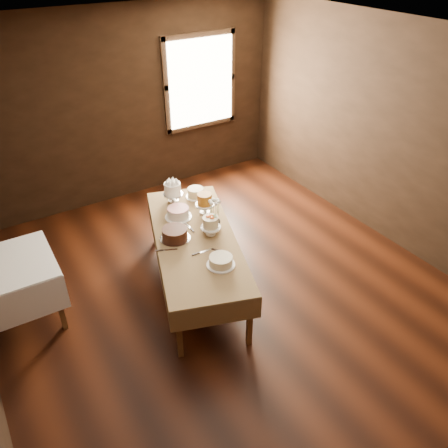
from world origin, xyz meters
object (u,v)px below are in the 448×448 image
flower_vase (215,220)px  cake_flowers (211,227)px  cake_cream (221,261)px  cake_chocolate (175,234)px  cake_server_c (187,225)px  cake_server_b (225,253)px  cake_meringue (173,193)px  display_table (195,240)px  cake_speckled (196,193)px  cake_lattice (178,213)px  cake_server_e (170,250)px  cake_server_a (206,251)px  side_table (8,272)px  cake_caramel (205,204)px  cake_server_d (213,219)px

flower_vase → cake_flowers: bearing=-135.4°
cake_flowers → cake_cream: size_ratio=0.74×
cake_chocolate → cake_server_c: (0.25, 0.17, -0.06)m
cake_chocolate → cake_server_b: (0.33, -0.52, -0.06)m
cake_meringue → cake_flowers: size_ratio=1.13×
cake_flowers → cake_cream: 0.58m
cake_flowers → cake_server_b: size_ratio=0.99×
display_table → cake_meringue: 0.87m
cake_speckled → cake_lattice: cake_speckled is taller
display_table → cake_speckled: cake_speckled is taller
cake_server_c → cake_server_e: (-0.38, -0.33, 0.00)m
cake_server_a → cake_server_b: bearing=-40.4°
cake_meringue → cake_server_e: cake_meringue is taller
cake_server_a → flower_vase: flower_vase is taller
display_table → cake_server_a: bearing=-96.4°
cake_chocolate → flower_vase: bearing=-0.7°
cake_speckled → side_table: bearing=-173.1°
cake_lattice → cake_server_b: size_ratio=1.48×
cake_caramel → cake_chocolate: cake_caramel is taller
side_table → cake_server_b: 2.23m
cake_server_c → cake_server_b: bearing=-170.6°
cake_caramel → cake_server_e: cake_caramel is taller
display_table → cake_caramel: 0.55m
cake_meringue → cake_server_e: (-0.50, -0.91, -0.12)m
display_table → cake_server_c: 0.26m
display_table → cake_meringue: cake_meringue is taller
cake_lattice → cake_chocolate: (-0.24, -0.38, 0.01)m
cake_lattice → flower_vase: flower_vase is taller
cake_caramel → cake_server_e: 0.84m
cake_chocolate → side_table: bearing=166.3°
display_table → cake_server_d: cake_server_d is taller
cake_caramel → cake_server_b: 0.86m
cake_lattice → cake_server_b: cake_lattice is taller
flower_vase → cake_server_d: bearing=68.7°
cake_lattice → cake_cream: size_ratio=1.11×
cake_meringue → cake_chocolate: cake_meringue is taller
side_table → cake_server_e: (1.56, -0.57, 0.03)m
display_table → cake_meringue: bearing=79.9°
cake_caramel → cake_flowers: (-0.18, -0.43, -0.01)m
display_table → cake_caramel: size_ratio=8.85×
cake_server_e → cake_speckled: bearing=71.0°
cake_cream → cake_server_e: cake_cream is taller
cake_cream → flower_vase: 0.74m
cake_caramel → flower_vase: 0.31m
cake_server_a → cake_server_e: same height
cake_cream → cake_server_d: cake_cream is taller
cake_cream → cake_server_c: size_ratio=1.33×
cake_server_a → flower_vase: (0.34, 0.37, 0.07)m
cake_meringue → cake_server_b: size_ratio=1.11×
side_table → cake_server_c: size_ratio=3.82×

